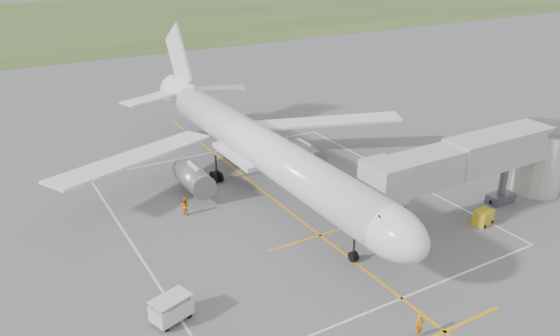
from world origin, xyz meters
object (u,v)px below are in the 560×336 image
baggage_cart (171,309)px  ramp_worker_nose (419,326)px  gpu_unit (483,217)px  ramp_worker_wing (185,206)px  jet_bridge (491,160)px  airliner (258,147)px

baggage_cart → ramp_worker_nose: (12.68, -9.31, -0.05)m
gpu_unit → baggage_cart: size_ratio=0.66×
ramp_worker_nose → ramp_worker_wing: size_ratio=1.02×
ramp_worker_wing → gpu_unit: bearing=-158.7°
gpu_unit → baggage_cart: baggage_cart is taller
jet_bridge → gpu_unit: 5.19m
gpu_unit → airliner: bearing=118.5°
baggage_cart → ramp_worker_nose: baggage_cart is taller
ramp_worker_wing → airliner: bearing=-114.1°
ramp_worker_nose → jet_bridge: bearing=32.0°
jet_bridge → baggage_cart: (-30.22, -0.69, -3.84)m
airliner → ramp_worker_nose: airliner is taller
gpu_unit → ramp_worker_wing: ramp_worker_wing is taller
baggage_cart → ramp_worker_wing: (6.20, 13.44, -0.07)m
jet_bridge → baggage_cart: size_ratio=8.12×
ramp_worker_nose → baggage_cart: bearing=146.0°
ramp_worker_nose → ramp_worker_wing: bearing=108.2°
jet_bridge → baggage_cart: bearing=-178.7°
airliner → baggage_cart: (-14.50, -14.94, -3.49)m
airliner → baggage_cart: bearing=-134.2°
jet_bridge → ramp_worker_nose: (-17.54, -10.00, -3.89)m
airliner → gpu_unit: (13.27, -16.28, -3.75)m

